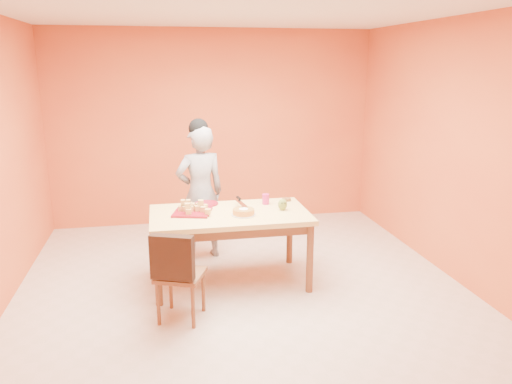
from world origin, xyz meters
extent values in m
plane|color=beige|center=(0.00, 0.00, 0.00)|extent=(5.00, 5.00, 0.00)
plane|color=silver|center=(0.00, 0.00, 2.70)|extent=(5.00, 5.00, 0.00)
plane|color=#D66331|center=(0.00, 2.50, 1.35)|extent=(4.50, 0.00, 4.50)
plane|color=#D66331|center=(2.25, 0.00, 1.35)|extent=(0.00, 5.00, 5.00)
cube|color=#E8CF79|center=(-0.09, 0.33, 0.73)|extent=(1.60, 0.90, 0.05)
cube|color=brown|center=(-0.09, 0.33, 0.66)|extent=(1.48, 0.78, 0.10)
cylinder|color=brown|center=(-0.83, -0.06, 0.35)|extent=(0.07, 0.07, 0.71)
cylinder|color=brown|center=(-0.83, 0.72, 0.35)|extent=(0.07, 0.07, 0.71)
cylinder|color=brown|center=(0.65, -0.06, 0.35)|extent=(0.07, 0.07, 0.71)
cylinder|color=brown|center=(0.65, 0.72, 0.35)|extent=(0.07, 0.07, 0.71)
imported|color=gray|center=(-0.32, 1.10, 0.78)|extent=(0.64, 0.49, 1.56)
cube|color=maroon|center=(-0.47, 0.39, 0.77)|extent=(0.44, 0.44, 0.02)
cylinder|color=maroon|center=(-0.30, 0.68, 0.77)|extent=(0.27, 0.27, 0.02)
cylinder|color=silver|center=(0.03, 0.22, 0.77)|extent=(0.28, 0.28, 0.01)
cylinder|color=orange|center=(0.03, 0.22, 0.80)|extent=(0.22, 0.22, 0.05)
cube|color=silver|center=(0.04, 0.40, 0.83)|extent=(0.09, 0.28, 0.01)
ellipsoid|color=olive|center=(0.45, 0.31, 0.82)|extent=(0.11, 0.09, 0.12)
cylinder|color=#B31A62|center=(0.33, 0.57, 0.81)|extent=(0.09, 0.09, 0.11)
cylinder|color=#3B1A10|center=(0.59, 0.66, 0.77)|extent=(0.13, 0.13, 0.03)
camera|label=1|loc=(-0.77, -4.48, 2.23)|focal=35.00mm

